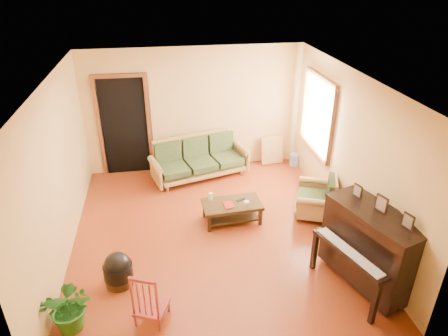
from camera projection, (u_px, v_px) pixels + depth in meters
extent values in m
plane|color=#65210D|center=(212.00, 232.00, 6.70)|extent=(5.00, 5.00, 0.00)
cube|color=black|center=(125.00, 127.00, 8.19)|extent=(1.08, 0.16, 2.05)
cube|color=white|center=(318.00, 114.00, 7.47)|extent=(0.12, 1.36, 1.46)
cube|color=olive|center=(200.00, 159.00, 8.24)|extent=(2.13, 1.32, 0.85)
cube|color=black|center=(232.00, 212.00, 6.92)|extent=(1.03, 0.60, 0.36)
cube|color=olive|center=(315.00, 195.00, 7.03)|extent=(0.99, 1.01, 0.79)
cube|color=black|center=(370.00, 249.00, 5.40)|extent=(1.17, 1.52, 1.19)
cylinder|color=black|center=(119.00, 273.00, 5.56)|extent=(0.41, 0.41, 0.38)
cube|color=maroon|center=(150.00, 295.00, 4.91)|extent=(0.50, 0.52, 0.79)
cube|color=#CB8D43|center=(272.00, 150.00, 8.84)|extent=(0.50, 0.17, 0.66)
cylinder|color=#35549F|center=(294.00, 160.00, 8.87)|extent=(0.27, 0.27, 0.26)
imported|color=#1F5D1A|center=(70.00, 306.00, 4.82)|extent=(0.70, 0.63, 0.69)
imported|color=maroon|center=(224.00, 206.00, 6.74)|extent=(0.20, 0.25, 0.02)
cylinder|color=white|center=(211.00, 196.00, 6.92)|extent=(0.08, 0.08, 0.12)
cylinder|color=white|center=(247.00, 203.00, 6.79)|extent=(0.11, 0.11, 0.06)
cube|color=black|center=(241.00, 200.00, 6.92)|extent=(0.17, 0.10, 0.02)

